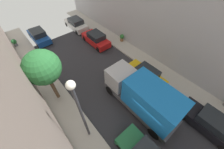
{
  "coord_description": "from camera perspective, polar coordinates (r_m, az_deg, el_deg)",
  "views": [
    {
      "loc": [
        -5.46,
        -1.58,
        10.65
      ],
      "look_at": [
        0.38,
        5.25,
        0.5
      ],
      "focal_mm": 21.42,
      "sensor_mm": 36.0,
      "label": 1
    }
  ],
  "objects": [
    {
      "name": "potted_plant_3",
      "position": [
        21.43,
        -36.24,
        11.04
      ],
      "size": [
        0.61,
        0.61,
        0.93
      ],
      "color": "slate",
      "rests_on": "sidewalk_left"
    },
    {
      "name": "ground",
      "position": [
        12.07,
        15.67,
        -16.9
      ],
      "size": [
        32.0,
        32.0,
        0.0
      ],
      "primitive_type": "plane",
      "color": "#2D2D33"
    },
    {
      "name": "parked_car_right_2",
      "position": [
        13.61,
        14.01,
        -0.31
      ],
      "size": [
        1.78,
        4.2,
        1.57
      ],
      "color": "gold",
      "rests_on": "ground"
    },
    {
      "name": "potted_plant_5",
      "position": [
        18.41,
        4.23,
        15.53
      ],
      "size": [
        0.57,
        0.57,
        0.94
      ],
      "color": "brown",
      "rests_on": "sidewalk_right"
    },
    {
      "name": "sidewalk_right",
      "position": [
        14.96,
        27.64,
        -3.94
      ],
      "size": [
        2.0,
        44.0,
        0.15
      ],
      "primitive_type": "cube",
      "color": "#B7B2A8",
      "rests_on": "ground"
    },
    {
      "name": "parked_car_right_4",
      "position": [
        22.0,
        -15.12,
        20.05
      ],
      "size": [
        1.78,
        4.2,
        1.57
      ],
      "color": "white",
      "rests_on": "ground"
    },
    {
      "name": "parked_car_right_1",
      "position": [
        12.97,
        36.13,
        -16.22
      ],
      "size": [
        1.78,
        4.2,
        1.57
      ],
      "color": "black",
      "rests_on": "ground"
    },
    {
      "name": "parked_car_right_3",
      "position": [
        18.11,
        -6.84,
        14.85
      ],
      "size": [
        1.78,
        4.2,
        1.57
      ],
      "color": "red",
      "rests_on": "ground"
    },
    {
      "name": "street_tree_0",
      "position": [
        10.65,
        -27.5,
        2.59
      ],
      "size": [
        2.61,
        2.61,
        5.1
      ],
      "color": "brown",
      "rests_on": "sidewalk_left"
    },
    {
      "name": "lamp_post",
      "position": [
        7.45,
        -13.75,
        -13.78
      ],
      "size": [
        0.44,
        0.44,
        6.3
      ],
      "color": "#333338",
      "rests_on": "sidewalk_left"
    },
    {
      "name": "delivery_truck",
      "position": [
        10.75,
        13.06,
        -9.05
      ],
      "size": [
        2.26,
        6.6,
        3.38
      ],
      "color": "#4C4C51",
      "rests_on": "ground"
    },
    {
      "name": "parked_car_left_3",
      "position": [
        21.02,
        -28.76,
        14.27
      ],
      "size": [
        1.78,
        4.2,
        1.57
      ],
      "color": "#194799",
      "rests_on": "ground"
    }
  ]
}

